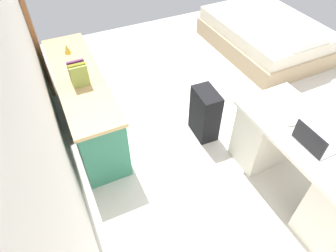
% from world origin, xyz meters
% --- Properties ---
extents(ground_plane, '(5.67, 5.67, 0.00)m').
position_xyz_m(ground_plane, '(0.00, 0.00, 0.00)').
color(ground_plane, beige).
extents(wall_back, '(4.67, 0.10, 2.70)m').
position_xyz_m(wall_back, '(0.00, 2.13, 1.35)').
color(wall_back, silver).
rests_on(wall_back, ground_plane).
extents(door_wooden, '(0.88, 0.05, 2.04)m').
position_xyz_m(door_wooden, '(1.79, 2.05, 1.02)').
color(door_wooden, brown).
rests_on(door_wooden, ground_plane).
extents(desk, '(1.45, 0.68, 0.75)m').
position_xyz_m(desk, '(-1.19, 0.14, 0.39)').
color(desk, silver).
rests_on(desk, ground_plane).
extents(credenza, '(1.80, 0.48, 0.77)m').
position_xyz_m(credenza, '(0.53, 1.75, 0.38)').
color(credenza, '#2D7056').
rests_on(credenza, ground_plane).
extents(bed, '(1.92, 1.43, 0.58)m').
position_xyz_m(bed, '(1.13, -1.29, 0.24)').
color(bed, tan).
rests_on(bed, ground_plane).
extents(suitcase_black, '(0.37, 0.24, 0.61)m').
position_xyz_m(suitcase_black, '(-0.12, 0.56, 0.31)').
color(suitcase_black, black).
rests_on(suitcase_black, ground_plane).
extents(laptop, '(0.31, 0.23, 0.21)m').
position_xyz_m(laptop, '(-1.23, 0.24, 0.79)').
color(laptop, '#B7B7BC').
rests_on(laptop, desk).
extents(computer_mouse, '(0.06, 0.10, 0.03)m').
position_xyz_m(computer_mouse, '(-0.97, 0.20, 0.76)').
color(computer_mouse, white).
rests_on(computer_mouse, desk).
extents(book_row, '(0.15, 0.17, 0.23)m').
position_xyz_m(book_row, '(0.39, 1.75, 0.88)').
color(book_row, olive).
rests_on(book_row, credenza).
extents(figurine_small, '(0.08, 0.08, 0.11)m').
position_xyz_m(figurine_small, '(1.01, 1.75, 0.82)').
color(figurine_small, gold).
rests_on(figurine_small, credenza).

